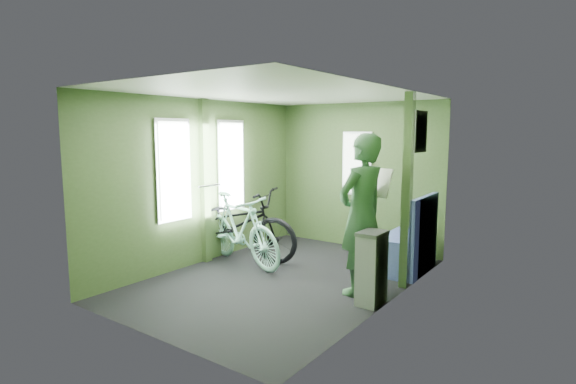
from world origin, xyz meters
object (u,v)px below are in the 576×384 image
(bicycle_black, at_px, (235,258))
(bicycle_mint, at_px, (240,265))
(waste_box, at_px, (372,268))
(bench_seat, at_px, (408,249))
(passenger, at_px, (362,215))

(bicycle_black, relative_size, bicycle_mint, 1.17)
(bicycle_black, height_order, waste_box, waste_box)
(bicycle_mint, bearing_deg, bicycle_black, 68.41)
(bench_seat, bearing_deg, passenger, -98.82)
(bicycle_black, bearing_deg, waste_box, -111.66)
(passenger, xyz_separation_m, waste_box, (0.25, -0.24, -0.52))
(bicycle_black, bearing_deg, bench_seat, -79.17)
(bicycle_mint, height_order, waste_box, waste_box)
(bicycle_black, relative_size, passenger, 1.08)
(bicycle_black, distance_m, passenger, 2.33)
(passenger, relative_size, waste_box, 2.29)
(passenger, bearing_deg, waste_box, 60.57)
(bicycle_mint, xyz_separation_m, waste_box, (2.12, -0.27, 0.40))
(bicycle_mint, height_order, passenger, passenger)
(bicycle_black, height_order, bicycle_mint, bicycle_black)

